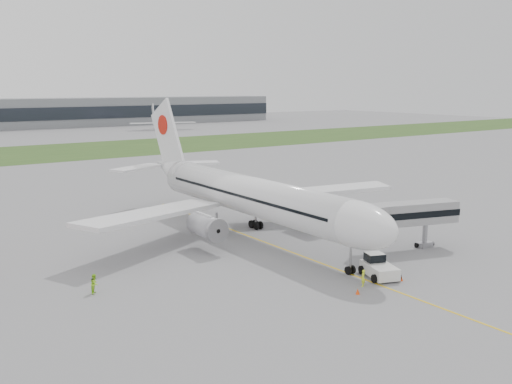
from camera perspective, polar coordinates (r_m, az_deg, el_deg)
ground at (r=73.05m, az=1.09°, el=-5.11°), size 600.00×600.00×0.00m
apron_markings at (r=69.24m, az=3.55°, el=-6.02°), size 70.00×70.00×0.04m
grass_strip at (r=182.60m, az=-21.82°, el=3.58°), size 600.00×50.00×0.02m
airliner at (r=75.64m, az=-1.07°, el=-0.17°), size 48.13×53.95×17.88m
pushback_tug at (r=61.67m, az=12.12°, el=-7.31°), size 4.15×5.03×2.28m
jet_bridge at (r=70.91m, az=14.64°, el=-2.21°), size 13.21×6.17×6.05m
safety_cone_left at (r=56.43m, az=10.14°, el=-9.76°), size 0.41×0.41×0.56m
safety_cone_right at (r=61.04m, az=14.31°, el=-8.34°), size 0.43×0.43×0.59m
ground_crew_near at (r=58.41m, az=10.65°, el=-8.46°), size 0.75×0.70×1.73m
ground_crew_far at (r=57.72m, az=-15.84°, el=-8.82°), size 1.14×1.19×1.93m
distant_aircraft_right at (r=265.76m, az=-9.27°, el=6.13°), size 35.87×33.48×11.37m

